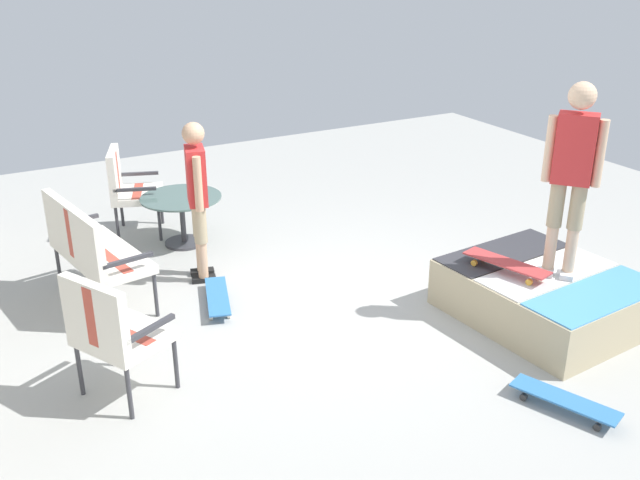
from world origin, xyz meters
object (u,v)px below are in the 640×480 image
at_px(patio_chair_by_wall, 111,327).
at_px(skateboard_spare, 565,400).
at_px(patio_chair_near_house, 127,184).
at_px(person_watching, 197,191).
at_px(person_skater, 572,167).
at_px(skate_ramp, 547,294).
at_px(skateboard_by_bench, 218,297).
at_px(patio_bench, 89,245).
at_px(skateboard_on_ramp, 506,264).
at_px(patio_table, 182,211).

distance_m(patio_chair_by_wall, skateboard_spare, 3.38).
relative_size(patio_chair_near_house, person_watching, 0.63).
bearing_deg(skateboard_spare, patio_chair_near_house, 20.67).
relative_size(person_watching, person_skater, 0.95).
xyz_separation_m(patio_chair_by_wall, person_skater, (-0.70, -3.77, 0.85)).
xyz_separation_m(skate_ramp, patio_chair_near_house, (3.83, 2.80, 0.38)).
relative_size(person_skater, skateboard_by_bench, 2.08).
relative_size(patio_bench, person_skater, 0.77).
bearing_deg(skateboard_by_bench, skate_ramp, -122.98).
xyz_separation_m(person_watching, skateboard_on_ramp, (-2.12, -2.11, -0.40)).
distance_m(patio_chair_near_house, patio_chair_by_wall, 3.36).
distance_m(patio_chair_by_wall, skateboard_on_ramp, 3.43).
bearing_deg(person_skater, skateboard_on_ramp, 55.89).
distance_m(skateboard_spare, skateboard_on_ramp, 1.48).
relative_size(skate_ramp, person_watching, 1.30).
xyz_separation_m(patio_chair_near_house, skateboard_by_bench, (-2.17, -0.23, -0.53)).
bearing_deg(skate_ramp, patio_bench, 57.87).
xyz_separation_m(patio_chair_by_wall, skateboard_spare, (-1.74, -2.84, -0.53)).
bearing_deg(patio_chair_near_house, person_watching, -168.37).
bearing_deg(patio_chair_by_wall, skate_ramp, -99.31).
bearing_deg(patio_bench, skateboard_by_bench, -119.91).
bearing_deg(patio_chair_by_wall, skateboard_by_bench, -49.12).
bearing_deg(patio_chair_by_wall, person_watching, -37.69).
bearing_deg(skateboard_spare, patio_table, 18.15).
height_order(patio_chair_by_wall, person_skater, person_skater).
distance_m(skateboard_by_bench, skateboard_spare, 3.23).
relative_size(patio_chair_by_wall, skateboard_spare, 1.25).
relative_size(skate_ramp, patio_chair_by_wall, 2.07).
height_order(patio_table, skateboard_spare, patio_table).
distance_m(patio_bench, patio_chair_near_house, 1.76).
bearing_deg(patio_table, skateboard_on_ramp, -147.08).
xyz_separation_m(person_skater, skateboard_on_ramp, (0.25, 0.37, -0.91)).
bearing_deg(patio_chair_near_house, patio_table, -143.58).
xyz_separation_m(skate_ramp, patio_bench, (2.25, 3.57, 0.39)).
xyz_separation_m(patio_chair_by_wall, person_watching, (1.67, -1.29, 0.33)).
distance_m(person_watching, person_skater, 3.47).
distance_m(patio_bench, skateboard_on_ramp, 3.81).
height_order(patio_table, skateboard_on_ramp, patio_table).
xyz_separation_m(patio_table, person_watching, (-0.94, 0.12, 0.54)).
bearing_deg(patio_table, patio_bench, 128.99).
bearing_deg(skateboard_spare, person_watching, 24.44).
height_order(patio_table, person_watching, person_watching).
height_order(person_skater, skateboard_spare, person_skater).
bearing_deg(person_skater, patio_chair_near_house, 35.56).
xyz_separation_m(patio_table, skateboard_spare, (-4.36, -1.43, -0.32)).
bearing_deg(skateboard_by_bench, patio_chair_by_wall, 130.88).
xyz_separation_m(patio_bench, person_watching, (0.04, -1.09, 0.33)).
height_order(patio_chair_by_wall, patio_table, patio_chair_by_wall).
xyz_separation_m(patio_chair_by_wall, skateboard_on_ramp, (-0.45, -3.40, -0.07)).
relative_size(patio_bench, skateboard_on_ramp, 1.61).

